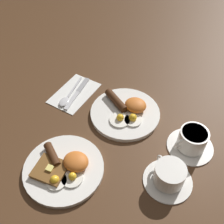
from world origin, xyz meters
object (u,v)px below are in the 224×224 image
object	(u,v)px
breakfast_plate_near	(126,111)
teacup_far	(169,176)
spoon	(66,99)
breakfast_plate_far	(64,168)
knife	(78,91)
teacup_near	(192,141)

from	to	relation	value
breakfast_plate_near	teacup_far	world-z (taller)	teacup_far
breakfast_plate_near	spoon	world-z (taller)	breakfast_plate_near
breakfast_plate_far	knife	bearing A→B (deg)	-65.78
breakfast_plate_far	teacup_far	size ratio (longest dim) A/B	1.67
teacup_near	knife	xyz separation A→B (m)	(0.46, -0.06, -0.03)
knife	spoon	size ratio (longest dim) A/B	1.05
breakfast_plate_near	teacup_far	distance (m)	0.29
breakfast_plate_near	teacup_near	size ratio (longest dim) A/B	1.67
breakfast_plate_far	spoon	size ratio (longest dim) A/B	1.36
teacup_far	knife	bearing A→B (deg)	-25.82
breakfast_plate_near	teacup_near	world-z (taller)	teacup_near
teacup_near	spoon	bearing A→B (deg)	-0.57
knife	spoon	distance (m)	0.06
breakfast_plate_far	spoon	bearing A→B (deg)	-58.23
breakfast_plate_near	breakfast_plate_far	distance (m)	0.30
breakfast_plate_far	teacup_near	size ratio (longest dim) A/B	1.63
breakfast_plate_far	teacup_far	xyz separation A→B (m)	(-0.29, -0.10, 0.02)
spoon	breakfast_plate_far	bearing A→B (deg)	25.58
teacup_near	teacup_far	world-z (taller)	teacup_near
knife	breakfast_plate_far	bearing A→B (deg)	20.02
breakfast_plate_near	teacup_near	bearing A→B (deg)	170.64
breakfast_plate_near	breakfast_plate_far	xyz separation A→B (m)	(0.07, 0.29, 0.00)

